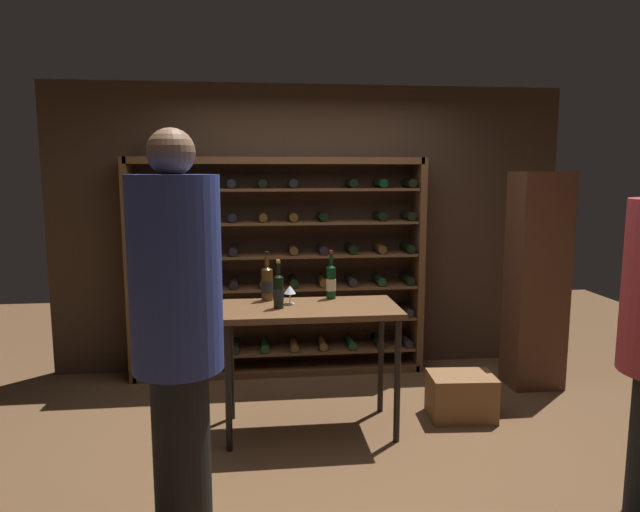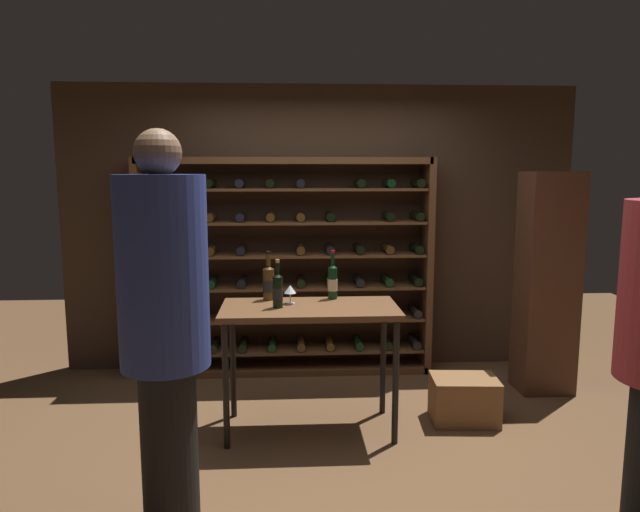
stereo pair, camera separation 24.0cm
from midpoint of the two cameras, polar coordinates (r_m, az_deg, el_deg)
ground_plane at (r=4.18m, az=3.03°, el=-17.90°), size 9.29×9.29×0.00m
back_wall at (r=5.41m, az=1.24°, el=2.72°), size 4.74×0.10×2.63m
wine_rack at (r=5.23m, az=-1.96°, el=-1.26°), size 2.65×0.32×1.97m
tasting_table at (r=4.07m, az=0.67°, el=-6.43°), size 1.24×0.61×0.91m
person_host_in_suit at (r=2.94m, az=-12.91°, el=-5.83°), size 0.44×0.44×2.05m
wine_crate at (r=4.57m, az=15.60°, el=-13.54°), size 0.50×0.37×0.33m
display_cabinet at (r=5.20m, az=22.81°, el=-2.51°), size 0.44×0.36×1.85m
wine_bottle_green_slim at (r=3.99m, az=-2.49°, el=-3.41°), size 0.07×0.07×0.34m
wine_bottle_red_label at (r=4.24m, az=-3.50°, el=-2.62°), size 0.09×0.09×0.36m
wine_bottle_amber_reserve at (r=4.26m, az=2.87°, el=-2.52°), size 0.07×0.07×0.36m
wine_glass_stemmed_right at (r=4.11m, az=-1.31°, el=-3.40°), size 0.09×0.09×0.13m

